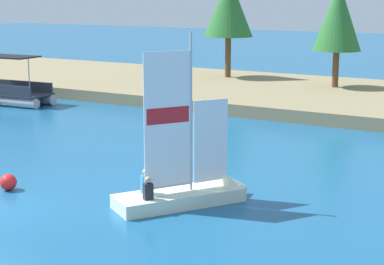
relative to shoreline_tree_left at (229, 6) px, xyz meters
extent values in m
cube|color=#897A56|center=(6.49, -3.19, -5.34)|extent=(80.00, 14.59, 0.69)
cylinder|color=brown|center=(0.00, 0.00, -3.56)|extent=(0.42, 0.42, 2.88)
cone|color=#286B2D|center=(0.00, 0.00, 0.03)|extent=(3.47, 3.47, 4.30)
cylinder|color=brown|center=(8.31, -1.10, -3.84)|extent=(0.41, 0.41, 2.32)
cone|color=#286B2D|center=(8.31, -1.10, -0.53)|extent=(3.04, 3.04, 4.29)
cube|color=brown|center=(-8.72, -13.09, -5.49)|extent=(1.54, 6.22, 0.39)
cube|color=silver|center=(11.21, -24.73, -5.47)|extent=(3.37, 4.23, 0.43)
cone|color=silver|center=(12.31, -22.99, -5.47)|extent=(1.60, 1.54, 1.25)
cylinder|color=#B7B7BC|center=(11.43, -24.38, -2.76)|extent=(0.08, 0.08, 5.00)
cube|color=white|center=(11.01, -25.05, -2.93)|extent=(0.87, 1.35, 4.17)
cube|color=red|center=(11.01, -25.05, -2.79)|extent=(0.79, 1.22, 0.50)
cube|color=white|center=(11.81, -23.79, -3.74)|extent=(0.67, 1.04, 2.64)
cylinder|color=#B7B7BC|center=(11.01, -25.05, -5.04)|extent=(0.89, 1.37, 0.06)
cube|color=#26262D|center=(10.83, -25.90, -5.01)|extent=(0.32, 0.34, 0.50)
sphere|color=tan|center=(10.83, -25.90, -4.65)|extent=(0.20, 0.20, 0.20)
cube|color=#338CCC|center=(10.41, -25.42, -4.97)|extent=(0.32, 0.34, 0.58)
sphere|color=tan|center=(10.41, -25.42, -4.57)|extent=(0.20, 0.20, 0.20)
cylinder|color=#B2B2B7|center=(-8.01, -12.73, -5.39)|extent=(5.61, 1.04, 0.60)
cylinder|color=#B2B2B7|center=(-7.89, -14.27, -5.39)|extent=(5.61, 1.04, 0.60)
cube|color=#2D333D|center=(-7.95, -13.50, -5.04)|extent=(5.51, 2.57, 0.10)
cube|color=#2D333D|center=(-8.03, -12.52, -4.69)|extent=(5.13, 0.51, 0.60)
cylinder|color=#B2B2B7|center=(-6.28, -13.36, -3.93)|extent=(0.06, 0.06, 2.13)
cube|color=black|center=(-7.95, -13.50, -2.82)|extent=(3.94, 2.23, 0.08)
sphere|color=red|center=(5.43, -26.38, -5.41)|extent=(0.56, 0.56, 0.56)
camera|label=1|loc=(21.59, -41.44, 0.81)|focal=61.00mm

